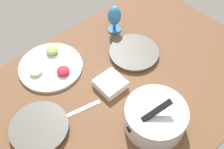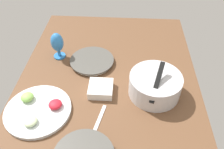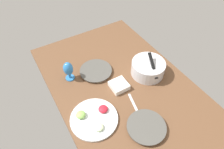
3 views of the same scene
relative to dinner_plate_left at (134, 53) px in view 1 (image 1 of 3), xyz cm
name	(u,v)px [view 1 (image 1 of 3)]	position (x,y,z in cm)	size (l,w,h in cm)	color
ground_plane	(117,91)	(22.48, 11.15, -3.31)	(160.00, 104.00, 4.00)	brown
dinner_plate_left	(134,53)	(0.00, 0.00, 0.00)	(27.36, 27.36, 2.52)	silver
dinner_plate_right	(39,128)	(64.03, 4.74, 0.30)	(26.67, 26.67, 3.10)	silver
mixing_bowl	(155,117)	(23.39, 36.94, 5.19)	(28.60, 27.63, 18.92)	silver
fruit_platter	(51,66)	(39.88, -22.38, 0.01)	(33.61, 33.61, 5.35)	silver
hurricane_glass_blue	(114,17)	(-4.76, -21.71, 9.06)	(7.85, 7.85, 17.48)	#2D76C1
square_bowl_white	(110,84)	(24.34, 7.98, 1.25)	(13.07, 13.07, 4.59)	white
fork_by_right_plate	(83,109)	(42.89, 9.07, -1.01)	(18.00, 1.80, 0.60)	silver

